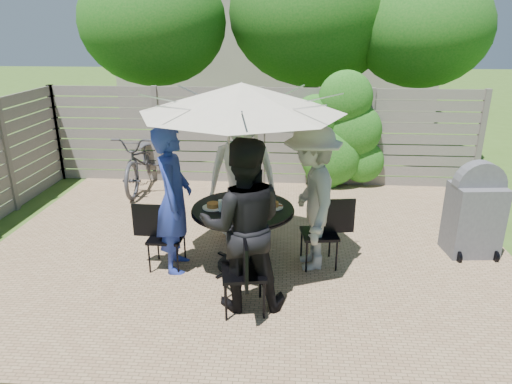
# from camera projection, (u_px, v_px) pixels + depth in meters

# --- Properties ---
(backyard_envelope) EXTENTS (60.00, 60.00, 5.00)m
(backyard_envelope) POSITION_uv_depth(u_px,v_px,m) (279.00, 36.00, 14.85)
(backyard_envelope) COLOR #38581B
(backyard_envelope) RESTS_ON ground
(patio_table) EXTENTS (1.35, 1.35, 0.81)m
(patio_table) POSITION_uv_depth(u_px,v_px,m) (243.00, 226.00, 5.61)
(patio_table) COLOR black
(patio_table) RESTS_ON ground
(umbrella) EXTENTS (2.60, 2.60, 2.29)m
(umbrella) POSITION_uv_depth(u_px,v_px,m) (242.00, 98.00, 5.08)
(umbrella) COLOR silver
(umbrella) RESTS_ON ground
(chair_back) EXTENTS (0.42, 0.63, 0.86)m
(chair_back) POSITION_uv_depth(u_px,v_px,m) (243.00, 218.00, 6.62)
(chair_back) COLOR black
(chair_back) RESTS_ON ground
(person_back) EXTENTS (1.00, 0.71, 1.92)m
(person_back) POSITION_uv_depth(u_px,v_px,m) (242.00, 175.00, 6.26)
(person_back) COLOR silver
(person_back) RESTS_ON ground
(chair_left) EXTENTS (0.62, 0.42, 0.85)m
(chair_left) POSITION_uv_depth(u_px,v_px,m) (166.00, 249.00, 5.69)
(chair_left) COLOR black
(chair_left) RESTS_ON ground
(person_left) EXTENTS (0.50, 0.71, 1.82)m
(person_left) POSITION_uv_depth(u_px,v_px,m) (174.00, 200.00, 5.47)
(person_left) COLOR #223396
(person_left) RESTS_ON ground
(chair_front) EXTENTS (0.52, 0.71, 0.94)m
(chair_front) POSITION_uv_depth(u_px,v_px,m) (244.00, 288.00, 4.80)
(chair_front) COLOR black
(chair_front) RESTS_ON ground
(person_front) EXTENTS (0.98, 0.80, 1.87)m
(person_front) POSITION_uv_depth(u_px,v_px,m) (243.00, 226.00, 4.70)
(person_front) COLOR black
(person_front) RESTS_ON ground
(chair_right) EXTENTS (0.67, 0.49, 0.90)m
(chair_right) POSITION_uv_depth(u_px,v_px,m) (320.00, 246.00, 5.74)
(chair_right) COLOR black
(chair_right) RESTS_ON ground
(person_right) EXTENTS (0.80, 1.25, 1.84)m
(person_right) POSITION_uv_depth(u_px,v_px,m) (311.00, 198.00, 5.51)
(person_right) COLOR #A09F9B
(person_right) RESTS_ON ground
(plate_back) EXTENTS (0.26, 0.26, 0.06)m
(plate_back) POSITION_uv_depth(u_px,v_px,m) (243.00, 195.00, 5.86)
(plate_back) COLOR white
(plate_back) RESTS_ON patio_table
(plate_left) EXTENTS (0.26, 0.26, 0.06)m
(plate_left) POSITION_uv_depth(u_px,v_px,m) (213.00, 206.00, 5.51)
(plate_left) COLOR white
(plate_left) RESTS_ON patio_table
(plate_front) EXTENTS (0.26, 0.26, 0.06)m
(plate_front) POSITION_uv_depth(u_px,v_px,m) (243.00, 217.00, 5.18)
(plate_front) COLOR white
(plate_front) RESTS_ON patio_table
(plate_right) EXTENTS (0.26, 0.26, 0.06)m
(plate_right) POSITION_uv_depth(u_px,v_px,m) (272.00, 205.00, 5.53)
(plate_right) COLOR white
(plate_right) RESTS_ON patio_table
(glass_back) EXTENTS (0.07, 0.07, 0.14)m
(glass_back) POSITION_uv_depth(u_px,v_px,m) (234.00, 195.00, 5.74)
(glass_back) COLOR silver
(glass_back) RESTS_ON patio_table
(glass_left) EXTENTS (0.07, 0.07, 0.14)m
(glass_left) POSITION_uv_depth(u_px,v_px,m) (221.00, 206.00, 5.40)
(glass_left) COLOR silver
(glass_left) RESTS_ON patio_table
(glass_right) EXTENTS (0.07, 0.07, 0.14)m
(glass_right) POSITION_uv_depth(u_px,v_px,m) (264.00, 199.00, 5.61)
(glass_right) COLOR silver
(glass_right) RESTS_ON patio_table
(syrup_jug) EXTENTS (0.09, 0.09, 0.16)m
(syrup_jug) POSITION_uv_depth(u_px,v_px,m) (238.00, 200.00, 5.55)
(syrup_jug) COLOR #59280C
(syrup_jug) RESTS_ON patio_table
(coffee_cup) EXTENTS (0.08, 0.08, 0.12)m
(coffee_cup) POSITION_uv_depth(u_px,v_px,m) (251.00, 196.00, 5.72)
(coffee_cup) COLOR #C6B293
(coffee_cup) RESTS_ON patio_table
(bicycle) EXTENTS (0.79, 2.06, 1.07)m
(bicycle) POSITION_uv_depth(u_px,v_px,m) (142.00, 160.00, 8.50)
(bicycle) COLOR #333338
(bicycle) RESTS_ON ground
(bbq_grill) EXTENTS (0.68, 0.55, 1.28)m
(bbq_grill) POSITION_uv_depth(u_px,v_px,m) (474.00, 213.00, 5.94)
(bbq_grill) COLOR #5C5C61
(bbq_grill) RESTS_ON ground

